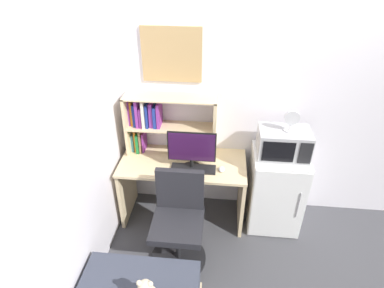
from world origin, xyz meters
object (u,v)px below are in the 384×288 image
(keyboard, at_px, (193,169))
(computer_mouse, at_px, (222,169))
(monitor, at_px, (192,149))
(desk_fan, at_px, (292,120))
(hutch_bookshelf, at_px, (157,120))
(desk_chair, at_px, (179,225))
(mini_fridge, at_px, (275,190))
(wall_corkboard, at_px, (172,55))
(microwave, at_px, (283,143))

(keyboard, bearing_deg, computer_mouse, 2.02)
(monitor, relative_size, desk_fan, 2.23)
(hutch_bookshelf, height_order, keyboard, hutch_bookshelf)
(computer_mouse, bearing_deg, hutch_bookshelf, 157.04)
(monitor, xyz_separation_m, desk_fan, (0.93, 0.11, 0.31))
(desk_chair, bearing_deg, mini_fridge, 30.91)
(desk_fan, bearing_deg, monitor, -173.27)
(keyboard, distance_m, desk_chair, 0.58)
(desk_chair, bearing_deg, hutch_bookshelf, 112.74)
(hutch_bookshelf, relative_size, wall_corkboard, 1.61)
(computer_mouse, distance_m, microwave, 0.66)
(hutch_bookshelf, distance_m, monitor, 0.51)
(computer_mouse, height_order, wall_corkboard, wall_corkboard)
(computer_mouse, xyz_separation_m, wall_corkboard, (-0.54, 0.41, 1.02))
(hutch_bookshelf, bearing_deg, keyboard, -36.58)
(monitor, relative_size, desk_chair, 0.50)
(mini_fridge, bearing_deg, wall_corkboard, 166.11)
(hutch_bookshelf, height_order, mini_fridge, hutch_bookshelf)
(microwave, bearing_deg, desk_fan, -8.30)
(computer_mouse, xyz_separation_m, mini_fridge, (0.59, 0.13, -0.32))
(hutch_bookshelf, xyz_separation_m, mini_fridge, (1.29, -0.17, -0.69))
(keyboard, bearing_deg, desk_fan, 8.49)
(hutch_bookshelf, bearing_deg, mini_fridge, -7.43)
(desk_chair, bearing_deg, wall_corkboard, 100.22)
(desk_fan, distance_m, wall_corkboard, 1.30)
(desk_fan, height_order, wall_corkboard, wall_corkboard)
(monitor, bearing_deg, wall_corkboard, 120.86)
(monitor, bearing_deg, microwave, 7.32)
(keyboard, height_order, computer_mouse, computer_mouse)
(keyboard, distance_m, microwave, 0.93)
(keyboard, bearing_deg, monitor, 126.52)
(hutch_bookshelf, distance_m, computer_mouse, 0.84)
(desk_fan, bearing_deg, desk_chair, -150.08)
(wall_corkboard, bearing_deg, keyboard, -58.76)
(hutch_bookshelf, distance_m, desk_chair, 1.09)
(desk_fan, bearing_deg, mini_fridge, 176.46)
(computer_mouse, relative_size, wall_corkboard, 0.16)
(monitor, relative_size, microwave, 0.97)
(microwave, height_order, desk_fan, desk_fan)
(keyboard, bearing_deg, wall_corkboard, 121.24)
(keyboard, distance_m, desk_fan, 1.06)
(microwave, bearing_deg, monitor, -172.68)
(computer_mouse, distance_m, desk_fan, 0.82)
(microwave, distance_m, desk_fan, 0.26)
(computer_mouse, bearing_deg, wall_corkboard, 142.95)
(hutch_bookshelf, bearing_deg, desk_chair, -67.26)
(monitor, xyz_separation_m, wall_corkboard, (-0.23, 0.39, 0.81))
(mini_fridge, xyz_separation_m, wall_corkboard, (-1.13, 0.28, 1.35))
(keyboard, xyz_separation_m, computer_mouse, (0.29, 0.01, 0.01))
(keyboard, relative_size, computer_mouse, 4.98)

